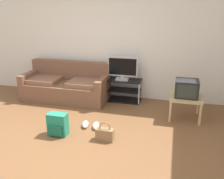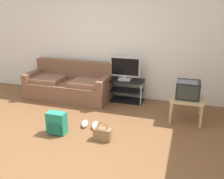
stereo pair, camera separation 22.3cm
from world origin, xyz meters
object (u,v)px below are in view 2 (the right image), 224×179
(couch, at_px, (70,85))
(backpack, at_px, (57,123))
(side_table, at_px, (187,101))
(handbag, at_px, (103,134))
(flat_tv, at_px, (125,69))
(sneakers_pair, at_px, (90,124))
(crt_tv, at_px, (188,90))
(tv_stand, at_px, (125,90))

(couch, distance_m, backpack, 1.74)
(side_table, bearing_deg, handbag, -136.42)
(couch, height_order, handbag, couch)
(flat_tv, distance_m, sneakers_pair, 1.64)
(side_table, distance_m, sneakers_pair, 1.88)
(side_table, distance_m, handbag, 1.77)
(crt_tv, bearing_deg, backpack, -149.06)
(tv_stand, distance_m, sneakers_pair, 1.51)
(couch, relative_size, backpack, 5.10)
(tv_stand, distance_m, handbag, 1.84)
(tv_stand, xyz_separation_m, side_table, (1.38, -0.62, 0.13))
(crt_tv, height_order, sneakers_pair, crt_tv)
(handbag, xyz_separation_m, sneakers_pair, (-0.38, 0.36, -0.07))
(sneakers_pair, bearing_deg, handbag, -43.67)
(tv_stand, distance_m, crt_tv, 1.54)
(flat_tv, relative_size, crt_tv, 1.60)
(backpack, height_order, handbag, backpack)
(backpack, bearing_deg, handbag, -18.04)
(crt_tv, distance_m, backpack, 2.47)
(tv_stand, bearing_deg, side_table, -24.39)
(couch, height_order, flat_tv, flat_tv)
(tv_stand, height_order, flat_tv, flat_tv)
(tv_stand, bearing_deg, handbag, -86.55)
(couch, bearing_deg, side_table, -8.55)
(tv_stand, relative_size, backpack, 2.23)
(tv_stand, distance_m, side_table, 1.52)
(tv_stand, relative_size, handbag, 2.67)
(couch, relative_size, handbag, 6.10)
(crt_tv, relative_size, handbag, 1.33)
(sneakers_pair, bearing_deg, flat_tv, 79.57)
(side_table, bearing_deg, tv_stand, 155.61)
(side_table, bearing_deg, sneakers_pair, -152.77)
(handbag, height_order, sneakers_pair, handbag)
(tv_stand, xyz_separation_m, backpack, (-0.71, -1.86, -0.06))
(couch, distance_m, side_table, 2.70)
(flat_tv, bearing_deg, sneakers_pair, -100.43)
(flat_tv, xyz_separation_m, sneakers_pair, (-0.27, -1.45, -0.72))
(flat_tv, distance_m, backpack, 2.05)
(backpack, bearing_deg, tv_stand, 48.85)
(sneakers_pair, bearing_deg, couch, 129.61)
(side_table, height_order, crt_tv, crt_tv)
(flat_tv, relative_size, backpack, 1.78)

